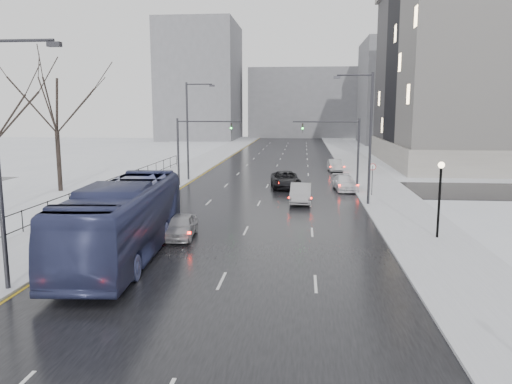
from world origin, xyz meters
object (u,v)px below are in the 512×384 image
(no_uturn_sign, at_px, (373,170))
(sedan_right_cross, at_px, (285,180))
(sedan_right_far, at_px, (345,183))
(sedan_right_near, at_px, (301,193))
(streetlight_l_far, at_px, (190,126))
(sedan_center_near, at_px, (181,226))
(mast_signal_left, at_px, (189,144))
(sedan_right_distant, at_px, (335,165))
(streetlight_l_near, at_px, (2,153))
(streetlight_r_mid, at_px, (367,132))
(lamppost_r_mid, at_px, (440,189))
(mast_signal_right, at_px, (347,145))
(tree_park_e, at_px, (61,192))
(bus, at_px, (124,220))

(no_uturn_sign, height_order, sedan_right_cross, no_uturn_sign)
(sedan_right_far, bearing_deg, sedan_right_near, -126.98)
(streetlight_l_far, distance_m, sedan_right_near, 16.83)
(streetlight_l_far, height_order, sedan_center_near, streetlight_l_far)
(mast_signal_left, bearing_deg, sedan_right_cross, 0.58)
(sedan_right_distant, bearing_deg, streetlight_l_near, -113.80)
(no_uturn_sign, relative_size, sedan_center_near, 0.69)
(streetlight_r_mid, height_order, lamppost_r_mid, streetlight_r_mid)
(mast_signal_right, bearing_deg, sedan_right_cross, 179.05)
(streetlight_l_far, xyz_separation_m, lamppost_r_mid, (19.17, -22.00, -2.67))
(sedan_right_distant, bearing_deg, mast_signal_left, -140.53)
(tree_park_e, bearing_deg, sedan_right_distant, 34.61)
(mast_signal_left, bearing_deg, streetlight_r_mid, -27.31)
(lamppost_r_mid, bearing_deg, sedan_center_near, -176.18)
(streetlight_l_near, distance_m, mast_signal_left, 28.05)
(mast_signal_right, xyz_separation_m, bus, (-12.67, -22.91, -2.18))
(sedan_center_near, height_order, sedan_right_distant, sedan_right_distant)
(streetlight_l_far, xyz_separation_m, sedan_right_cross, (9.94, -3.91, -4.81))
(no_uturn_sign, bearing_deg, streetlight_l_far, 155.27)
(mast_signal_left, height_order, sedan_right_distant, mast_signal_left)
(tree_park_e, height_order, mast_signal_left, tree_park_e)
(tree_park_e, xyz_separation_m, sedan_center_near, (14.70, -14.97, 0.71))
(streetlight_l_near, height_order, bus, streetlight_l_near)
(sedan_right_far, bearing_deg, bus, -125.47)
(no_uturn_sign, xyz_separation_m, bus, (-14.54, -18.91, -0.37))
(bus, bearing_deg, lamppost_r_mid, 12.66)
(streetlight_r_mid, xyz_separation_m, no_uturn_sign, (1.03, 4.00, -3.32))
(sedan_center_near, bearing_deg, streetlight_l_near, -120.67)
(sedan_center_near, bearing_deg, sedan_right_near, 56.41)
(tree_park_e, height_order, streetlight_l_far, streetlight_l_far)
(mast_signal_left, bearing_deg, sedan_right_far, -3.35)
(streetlight_l_far, bearing_deg, sedan_right_near, -44.95)
(lamppost_r_mid, height_order, mast_signal_right, mast_signal_right)
(sedan_right_far, bearing_deg, streetlight_r_mid, -88.14)
(no_uturn_sign, bearing_deg, lamppost_r_mid, -82.67)
(streetlight_l_near, distance_m, mast_signal_right, 32.03)
(streetlight_l_near, xyz_separation_m, bus, (2.82, 5.09, -3.69))
(bus, distance_m, sedan_center_near, 4.52)
(lamppost_r_mid, bearing_deg, tree_park_e, 154.38)
(lamppost_r_mid, height_order, sedan_right_distant, lamppost_r_mid)
(streetlight_l_far, distance_m, sedan_right_distant, 18.73)
(sedan_right_far, relative_size, sedan_right_distant, 1.08)
(sedan_right_near, bearing_deg, no_uturn_sign, 30.83)
(streetlight_r_mid, relative_size, mast_signal_right, 1.54)
(tree_park_e, distance_m, sedan_right_distant, 30.87)
(mast_signal_right, bearing_deg, sedan_right_near, -118.88)
(streetlight_r_mid, distance_m, sedan_right_near, 6.91)
(mast_signal_left, distance_m, sedan_center_near, 19.64)
(no_uturn_sign, bearing_deg, mast_signal_right, 115.11)
(mast_signal_left, distance_m, no_uturn_sign, 17.10)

